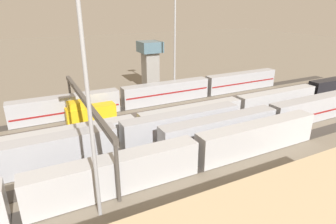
{
  "coord_description": "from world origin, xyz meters",
  "views": [
    {
      "loc": [
        19.88,
        46.07,
        23.17
      ],
      "look_at": [
        -4.94,
        -2.51,
        2.5
      ],
      "focal_mm": 30.21,
      "sensor_mm": 36.0,
      "label": 1
    }
  ],
  "objects_px": {
    "train_on_track_5": "(271,119)",
    "train_on_track_0": "(166,92)",
    "train_on_track_1": "(90,113)",
    "signal_gantry": "(85,104)",
    "train_on_track_4": "(39,155)",
    "light_mast_1": "(83,51)",
    "light_mast_0": "(175,26)",
    "control_tower": "(150,62)",
    "train_on_track_3": "(130,126)",
    "train_on_track_6": "(117,174)"
  },
  "relations": [
    {
      "from": "train_on_track_5",
      "to": "train_on_track_0",
      "type": "distance_m",
      "value": 26.95
    },
    {
      "from": "train_on_track_1",
      "to": "signal_gantry",
      "type": "relative_size",
      "value": 0.29
    },
    {
      "from": "train_on_track_1",
      "to": "train_on_track_4",
      "type": "relative_size",
      "value": 0.14
    },
    {
      "from": "light_mast_1",
      "to": "train_on_track_1",
      "type": "bearing_deg",
      "value": -100.51
    },
    {
      "from": "train_on_track_4",
      "to": "train_on_track_1",
      "type": "bearing_deg",
      "value": -125.49
    },
    {
      "from": "light_mast_0",
      "to": "control_tower",
      "type": "height_order",
      "value": "light_mast_0"
    },
    {
      "from": "train_on_track_1",
      "to": "light_mast_0",
      "type": "relative_size",
      "value": 0.34
    },
    {
      "from": "train_on_track_3",
      "to": "light_mast_0",
      "type": "bearing_deg",
      "value": -137.28
    },
    {
      "from": "light_mast_0",
      "to": "light_mast_1",
      "type": "distance_m",
      "value": 45.95
    },
    {
      "from": "train_on_track_3",
      "to": "train_on_track_4",
      "type": "distance_m",
      "value": 16.7
    },
    {
      "from": "train_on_track_3",
      "to": "light_mast_1",
      "type": "xyz_separation_m",
      "value": [
        10.51,
        18.46,
        17.08
      ]
    },
    {
      "from": "train_on_track_5",
      "to": "train_on_track_3",
      "type": "xyz_separation_m",
      "value": [
        25.18,
        -10.0,
        -0.54
      ]
    },
    {
      "from": "train_on_track_5",
      "to": "light_mast_0",
      "type": "height_order",
      "value": "light_mast_0"
    },
    {
      "from": "light_mast_0",
      "to": "train_on_track_6",
      "type": "bearing_deg",
      "value": 51.29
    },
    {
      "from": "signal_gantry",
      "to": "train_on_track_0",
      "type": "bearing_deg",
      "value": -146.7
    },
    {
      "from": "signal_gantry",
      "to": "control_tower",
      "type": "distance_m",
      "value": 37.01
    },
    {
      "from": "train_on_track_0",
      "to": "train_on_track_6",
      "type": "relative_size",
      "value": 1.0
    },
    {
      "from": "train_on_track_5",
      "to": "train_on_track_3",
      "type": "height_order",
      "value": "train_on_track_5"
    },
    {
      "from": "train_on_track_0",
      "to": "train_on_track_1",
      "type": "height_order",
      "value": "same"
    },
    {
      "from": "train_on_track_5",
      "to": "train_on_track_4",
      "type": "relative_size",
      "value": 0.66
    },
    {
      "from": "train_on_track_0",
      "to": "light_mast_0",
      "type": "xyz_separation_m",
      "value": [
        -3.44,
        -2.13,
        15.85
      ]
    },
    {
      "from": "train_on_track_6",
      "to": "signal_gantry",
      "type": "bearing_deg",
      "value": -88.02
    },
    {
      "from": "train_on_track_6",
      "to": "light_mast_0",
      "type": "height_order",
      "value": "light_mast_0"
    },
    {
      "from": "light_mast_1",
      "to": "control_tower",
      "type": "relative_size",
      "value": 2.22
    },
    {
      "from": "light_mast_0",
      "to": "light_mast_1",
      "type": "xyz_separation_m",
      "value": [
        29.06,
        35.59,
        0.69
      ]
    },
    {
      "from": "train_on_track_1",
      "to": "light_mast_0",
      "type": "bearing_deg",
      "value": -163.31
    },
    {
      "from": "train_on_track_3",
      "to": "train_on_track_4",
      "type": "height_order",
      "value": "train_on_track_4"
    },
    {
      "from": "train_on_track_0",
      "to": "train_on_track_3",
      "type": "distance_m",
      "value": 21.3
    },
    {
      "from": "signal_gantry",
      "to": "train_on_track_5",
      "type": "bearing_deg",
      "value": 163.09
    },
    {
      "from": "control_tower",
      "to": "light_mast_0",
      "type": "bearing_deg",
      "value": 100.76
    },
    {
      "from": "train_on_track_5",
      "to": "light_mast_1",
      "type": "relative_size",
      "value": 1.55
    },
    {
      "from": "train_on_track_1",
      "to": "light_mast_1",
      "type": "height_order",
      "value": "light_mast_1"
    },
    {
      "from": "train_on_track_0",
      "to": "control_tower",
      "type": "height_order",
      "value": "control_tower"
    },
    {
      "from": "train_on_track_3",
      "to": "control_tower",
      "type": "bearing_deg",
      "value": -120.5
    },
    {
      "from": "train_on_track_6",
      "to": "control_tower",
      "type": "relative_size",
      "value": 5.19
    },
    {
      "from": "train_on_track_6",
      "to": "train_on_track_1",
      "type": "height_order",
      "value": "same"
    },
    {
      "from": "train_on_track_3",
      "to": "control_tower",
      "type": "relative_size",
      "value": 10.11
    },
    {
      "from": "train_on_track_0",
      "to": "light_mast_0",
      "type": "relative_size",
      "value": 2.44
    },
    {
      "from": "train_on_track_5",
      "to": "light_mast_1",
      "type": "distance_m",
      "value": 40.24
    },
    {
      "from": "train_on_track_3",
      "to": "train_on_track_6",
      "type": "bearing_deg",
      "value": 64.36
    },
    {
      "from": "light_mast_0",
      "to": "signal_gantry",
      "type": "relative_size",
      "value": 0.84
    },
    {
      "from": "train_on_track_5",
      "to": "light_mast_1",
      "type": "xyz_separation_m",
      "value": [
        35.69,
        8.46,
        16.54
      ]
    },
    {
      "from": "train_on_track_6",
      "to": "control_tower",
      "type": "height_order",
      "value": "control_tower"
    },
    {
      "from": "train_on_track_1",
      "to": "light_mast_0",
      "type": "xyz_separation_m",
      "value": [
        -23.79,
        -7.13,
        16.3
      ]
    },
    {
      "from": "train_on_track_5",
      "to": "control_tower",
      "type": "distance_m",
      "value": 39.35
    },
    {
      "from": "train_on_track_3",
      "to": "signal_gantry",
      "type": "bearing_deg",
      "value": 0.0
    },
    {
      "from": "train_on_track_5",
      "to": "signal_gantry",
      "type": "bearing_deg",
      "value": -16.91
    },
    {
      "from": "train_on_track_0",
      "to": "signal_gantry",
      "type": "distance_m",
      "value": 27.78
    },
    {
      "from": "train_on_track_6",
      "to": "train_on_track_3",
      "type": "bearing_deg",
      "value": -115.64
    },
    {
      "from": "train_on_track_4",
      "to": "light_mast_1",
      "type": "relative_size",
      "value": 2.34
    }
  ]
}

